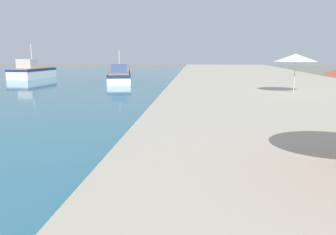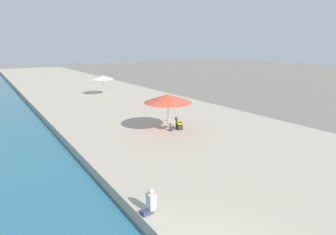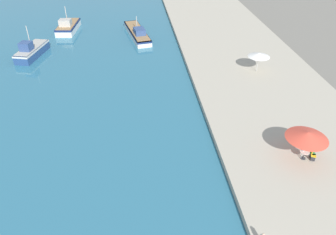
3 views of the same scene
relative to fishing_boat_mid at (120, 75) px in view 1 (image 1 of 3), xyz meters
The scene contains 4 objects.
quay_promenade 15.68m from the fishing_boat_mid, 25.47° to the right, with size 16.00×90.00×0.61m.
fishing_boat_mid is the anchor object (origin of this frame).
fishing_boat_far 12.22m from the fishing_boat_mid, 161.33° to the left, with size 3.50×7.05×4.09m.
cafe_umbrella_white 21.53m from the fishing_boat_mid, 46.94° to the right, with size 2.73×2.73×2.48m.
Camera 1 is at (2.31, 3.56, 3.22)m, focal length 40.00 mm.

